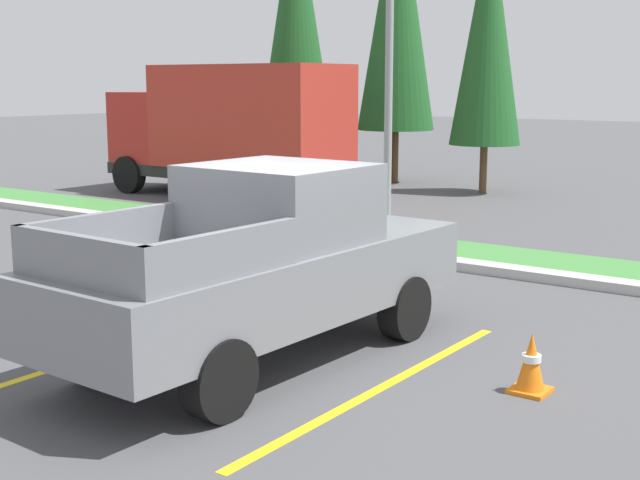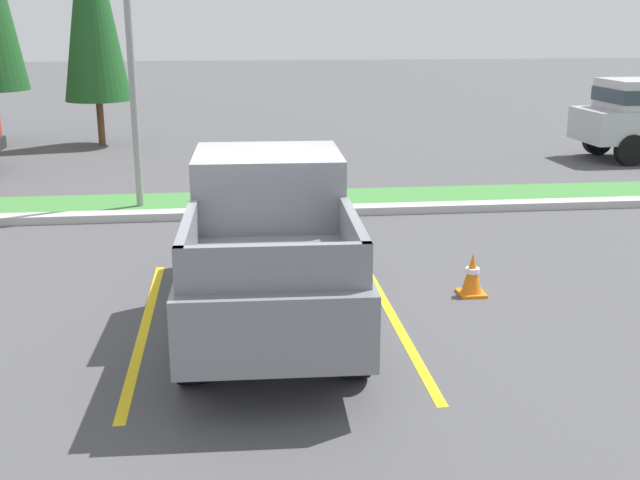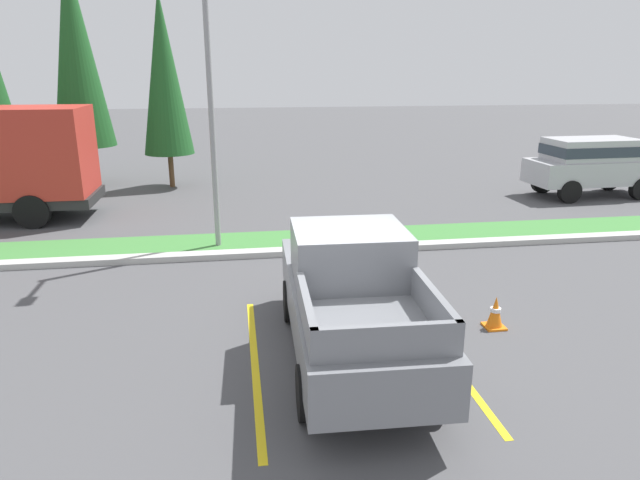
{
  "view_description": "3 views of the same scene",
  "coord_description": "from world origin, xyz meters",
  "views": [
    {
      "loc": [
        5.87,
        -7.4,
        2.98
      ],
      "look_at": [
        0.82,
        -0.35,
        1.39
      ],
      "focal_mm": 48.55,
      "sensor_mm": 36.0,
      "label": 1
    },
    {
      "loc": [
        -0.35,
        -9.46,
        3.68
      ],
      "look_at": [
        0.77,
        0.27,
        0.86
      ],
      "focal_mm": 43.74,
      "sensor_mm": 36.0,
      "label": 2
    },
    {
      "loc": [
        -1.64,
        -8.4,
        4.51
      ],
      "look_at": [
        -0.06,
        2.04,
        1.27
      ],
      "focal_mm": 31.6,
      "sensor_mm": 36.0,
      "label": 3
    }
  ],
  "objects": [
    {
      "name": "ground_plane",
      "position": [
        0.0,
        0.0,
        0.0
      ],
      "size": [
        120.0,
        120.0,
        0.0
      ],
      "primitive_type": "plane",
      "color": "#4C4C4F"
    },
    {
      "name": "parking_line_far",
      "position": [
        1.63,
        -0.39,
        0.0
      ],
      "size": [
        0.12,
        4.8,
        0.01
      ],
      "primitive_type": "cube",
      "color": "yellow",
      "rests_on": "ground"
    },
    {
      "name": "curb_strip",
      "position": [
        0.0,
        5.0,
        0.07
      ],
      "size": [
        56.0,
        0.4,
        0.15
      ],
      "primitive_type": "cube",
      "color": "#B2B2AD",
      "rests_on": "ground"
    },
    {
      "name": "traffic_cone",
      "position": [
        2.87,
        0.3,
        0.29
      ],
      "size": [
        0.36,
        0.36,
        0.6
      ],
      "color": "orange",
      "rests_on": "ground"
    },
    {
      "name": "grass_median",
      "position": [
        0.0,
        6.1,
        0.03
      ],
      "size": [
        56.0,
        1.8,
        0.06
      ],
      "primitive_type": "cube",
      "color": "#42843D",
      "rests_on": "ground"
    },
    {
      "name": "street_light",
      "position": [
        -2.17,
        5.74,
        3.97
      ],
      "size": [
        0.24,
        1.49,
        6.84
      ],
      "color": "gray",
      "rests_on": "ground"
    },
    {
      "name": "parking_line_near",
      "position": [
        -1.47,
        -0.39,
        0.0
      ],
      "size": [
        0.12,
        4.8,
        0.01
      ],
      "primitive_type": "cube",
      "color": "yellow",
      "rests_on": "ground"
    },
    {
      "name": "pickup_truck_main",
      "position": [
        0.08,
        -0.34,
        1.04
      ],
      "size": [
        2.1,
        5.29,
        2.1
      ],
      "color": "black",
      "rests_on": "ground"
    }
  ]
}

